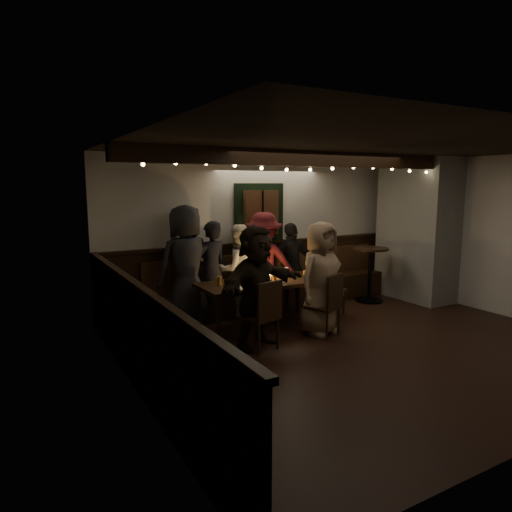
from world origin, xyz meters
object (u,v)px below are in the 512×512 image
person_a (186,265)px  person_e (291,266)px  dining_table (262,285)px  person_d (264,263)px  chair_near_right (329,301)px  person_g (320,278)px  chair_near_left (264,311)px  person_b (211,271)px  person_f (256,286)px  chair_end (328,286)px  high_top (370,268)px  person_c (238,270)px

person_a → person_e: person_a is taller
dining_table → person_d: person_d is taller
person_a → person_e: size_ratio=1.23×
dining_table → chair_near_right: 1.04m
person_e → dining_table: bearing=36.9°
dining_table → person_g: size_ratio=1.20×
dining_table → person_e: person_e is taller
chair_near_left → person_d: size_ratio=0.55×
chair_near_left → person_b: size_ratio=0.59×
person_e → person_f: 2.02m
dining_table → chair_end: bearing=-4.3°
chair_near_left → person_d: 1.79m
person_b → person_f: person_f is taller
high_top → person_d: bearing=171.7°
chair_end → person_b: (-1.69, 0.80, 0.28)m
person_e → person_f: (-1.48, -1.38, 0.07)m
chair_end → person_e: person_e is taller
person_d → person_a: bearing=22.1°
dining_table → person_a: bearing=143.9°
person_b → person_d: bearing=161.8°
dining_table → chair_near_left: 1.03m
chair_near_left → chair_near_right: size_ratio=1.03×
chair_near_left → person_b: bearing=90.8°
person_a → dining_table: bearing=136.7°
person_g → person_a: bearing=124.1°
chair_near_left → person_c: bearing=74.4°
person_g → high_top: bearing=15.1°
chair_near_left → chair_near_right: chair_near_left is taller
chair_end → high_top: 1.36m
person_b → person_d: person_d is taller
person_e → person_d: bearing=5.7°
person_a → chair_end: bearing=152.7°
person_e → chair_near_left: bearing=49.2°
person_a → person_d: size_ratio=1.09×
person_b → person_e: person_b is taller
person_c → person_d: size_ratio=0.89×
chair_end → person_f: person_f is taller
person_f → chair_end: bearing=-0.2°
person_b → chair_near_left: bearing=77.9°
chair_near_right → person_a: (-1.52, 1.56, 0.41)m
person_d → chair_near_left: bearing=84.6°
person_d → person_g: 1.34m
person_c → person_e: person_c is taller
high_top → person_a: (-3.42, 0.36, 0.29)m
chair_near_left → person_e: (1.46, 1.56, 0.22)m
person_e → chair_near_right: bearing=77.8°
chair_end → person_f: size_ratio=0.56×
high_top → person_g: 2.19m
person_a → person_d: 1.34m
high_top → person_d: 2.12m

